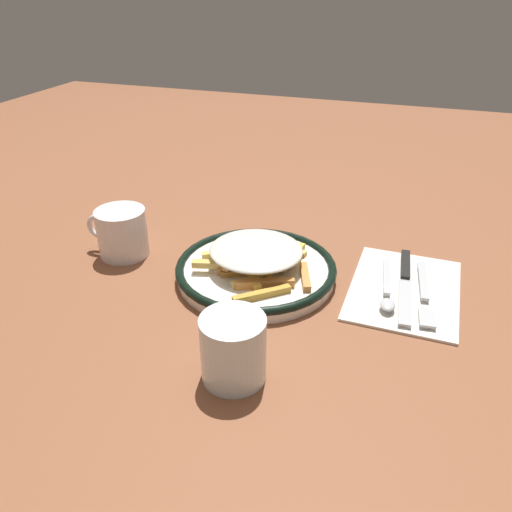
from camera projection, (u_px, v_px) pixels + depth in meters
name	position (u px, v px, depth m)	size (l,w,h in m)	color
ground_plane	(256.00, 277.00, 0.82)	(2.60, 2.60, 0.00)	brown
plate	(256.00, 270.00, 0.81)	(0.26, 0.26, 0.03)	white
fries_heap	(256.00, 255.00, 0.80)	(0.20, 0.19, 0.04)	gold
napkin	(405.00, 288.00, 0.79)	(0.16, 0.23, 0.01)	silver
fork	(424.00, 292.00, 0.76)	(0.03, 0.18, 0.01)	silver
knife	(405.00, 278.00, 0.80)	(0.03, 0.21, 0.01)	black
spoon	(387.00, 293.00, 0.76)	(0.03, 0.15, 0.01)	silver
water_glass	(233.00, 349.00, 0.60)	(0.08, 0.08, 0.09)	silver
coffee_mug	(123.00, 232.00, 0.87)	(0.11, 0.09, 0.08)	white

